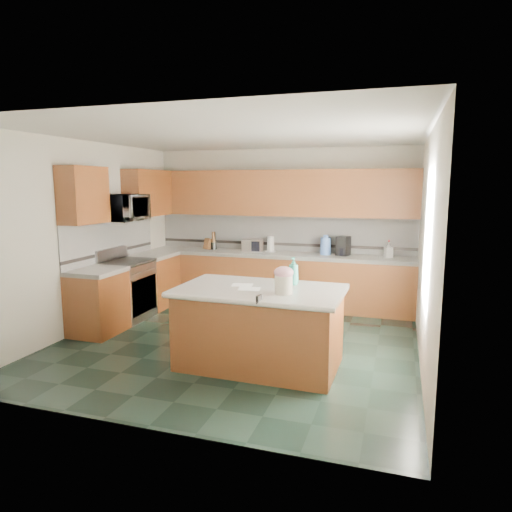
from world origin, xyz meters
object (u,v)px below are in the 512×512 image
(island_base, at_px, (260,329))
(treat_jar, at_px, (284,285))
(island_top, at_px, (260,291))
(soap_bottle_island, at_px, (293,271))
(knife_block, at_px, (208,244))
(coffee_maker, at_px, (343,246))
(toaster_oven, at_px, (253,245))

(island_base, bearing_deg, treat_jar, -28.68)
(island_top, height_order, treat_jar, treat_jar)
(island_base, xyz_separation_m, soap_bottle_island, (0.32, 0.29, 0.65))
(knife_block, height_order, coffee_maker, coffee_maker)
(treat_jar, bearing_deg, toaster_oven, 112.76)
(island_base, distance_m, treat_jar, 0.70)
(treat_jar, height_order, toaster_oven, toaster_oven)
(soap_bottle_island, bearing_deg, island_top, -124.75)
(island_base, height_order, treat_jar, treat_jar)
(island_top, height_order, soap_bottle_island, soap_bottle_island)
(island_base, height_order, island_top, island_top)
(knife_block, bearing_deg, coffee_maker, 15.73)
(treat_jar, distance_m, soap_bottle_island, 0.48)
(island_base, relative_size, knife_block, 8.98)
(soap_bottle_island, height_order, knife_block, soap_bottle_island)
(soap_bottle_island, xyz_separation_m, knife_block, (-2.15, 2.42, -0.06))
(island_top, relative_size, coffee_maker, 5.92)
(treat_jar, relative_size, knife_block, 1.02)
(coffee_maker, bearing_deg, knife_block, -161.20)
(treat_jar, xyz_separation_m, toaster_oven, (-1.30, 2.89, 0.01))
(treat_jar, relative_size, toaster_oven, 0.54)
(coffee_maker, bearing_deg, island_base, -84.27)
(coffee_maker, bearing_deg, treat_jar, -77.26)
(knife_block, distance_m, toaster_oven, 0.86)
(knife_block, relative_size, toaster_oven, 0.53)
(island_top, height_order, toaster_oven, toaster_oven)
(knife_block, bearing_deg, island_base, -40.90)
(toaster_oven, distance_m, coffee_maker, 1.58)
(island_base, distance_m, coffee_maker, 2.88)
(treat_jar, bearing_deg, island_top, 148.83)
(coffee_maker, bearing_deg, soap_bottle_island, -78.40)
(soap_bottle_island, bearing_deg, island_base, -124.75)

